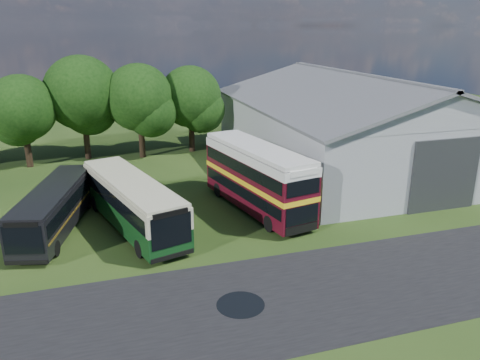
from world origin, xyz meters
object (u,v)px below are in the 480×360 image
object	(u,v)px
bus_green_single	(132,202)
bus_maroon_double	(257,178)
storage_shed	(353,118)
bus_dark_single	(55,208)

from	to	relation	value
bus_green_single	bus_maroon_double	xyz separation A→B (m)	(8.34, 0.58, 0.57)
storage_shed	bus_dark_single	distance (m)	26.20
bus_green_single	bus_maroon_double	size ratio (longest dim) A/B	1.09
storage_shed	bus_green_single	xyz separation A→B (m)	(-20.32, -8.78, -2.49)
bus_dark_single	bus_maroon_double	bearing A→B (deg)	12.30
storage_shed	bus_dark_single	bearing A→B (deg)	-162.61
bus_maroon_double	bus_green_single	bearing A→B (deg)	172.46
bus_green_single	bus_maroon_double	distance (m)	8.38
storage_shed	bus_maroon_double	world-z (taller)	storage_shed
bus_maroon_double	bus_dark_single	world-z (taller)	bus_maroon_double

